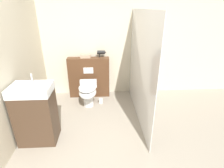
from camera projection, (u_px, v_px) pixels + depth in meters
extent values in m
plane|color=#9E9384|center=(104.00, 164.00, 2.44)|extent=(12.00, 12.00, 0.00)
cube|color=beige|center=(102.00, 43.00, 4.02)|extent=(8.00, 0.06, 2.50)
cube|color=#51331E|center=(89.00, 77.00, 4.14)|extent=(0.95, 0.21, 0.95)
cube|color=white|center=(88.00, 71.00, 3.96)|extent=(0.22, 0.01, 0.14)
cube|color=silver|center=(140.00, 68.00, 3.18)|extent=(0.01, 2.10, 1.98)
sphere|color=#B2B2B7|center=(156.00, 96.00, 2.26)|extent=(0.04, 0.04, 0.04)
cylinder|color=white|center=(88.00, 98.00, 3.81)|extent=(0.22, 0.22, 0.35)
ellipsoid|color=white|center=(88.00, 92.00, 3.65)|extent=(0.36, 0.53, 0.20)
ellipsoid|color=white|center=(87.00, 87.00, 3.60)|extent=(0.35, 0.52, 0.02)
cube|color=white|center=(88.00, 84.00, 3.89)|extent=(0.37, 0.10, 0.18)
cube|color=#473323|center=(37.00, 118.00, 2.73)|extent=(0.57, 0.40, 0.85)
cube|color=white|center=(31.00, 89.00, 2.53)|extent=(0.59, 0.41, 0.13)
cylinder|color=silver|center=(32.00, 78.00, 2.58)|extent=(0.02, 0.02, 0.14)
cylinder|color=black|center=(101.00, 52.00, 3.95)|extent=(0.17, 0.08, 0.08)
cone|color=black|center=(105.00, 52.00, 3.95)|extent=(0.03, 0.07, 0.07)
cylinder|color=black|center=(99.00, 55.00, 3.97)|extent=(0.03, 0.03, 0.11)
cube|color=tan|center=(86.00, 56.00, 3.95)|extent=(0.22, 0.13, 0.08)
cylinder|color=white|center=(101.00, 101.00, 3.96)|extent=(0.09, 0.09, 0.11)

